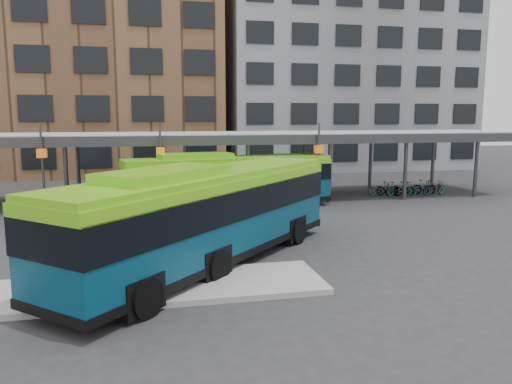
{
  "coord_description": "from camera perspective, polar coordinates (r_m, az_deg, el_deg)",
  "views": [
    {
      "loc": [
        -3.75,
        -17.69,
        5.2
      ],
      "look_at": [
        1.04,
        4.05,
        1.8
      ],
      "focal_mm": 35.0,
      "sensor_mm": 36.0,
      "label": 1
    }
  ],
  "objects": [
    {
      "name": "ground",
      "position": [
        18.82,
        -0.44,
        -7.36
      ],
      "size": [
        120.0,
        120.0,
        0.0
      ],
      "primitive_type": "plane",
      "color": "#28282B",
      "rests_on": "ground"
    },
    {
      "name": "boarding_island",
      "position": [
        15.65,
        -18.47,
        -10.84
      ],
      "size": [
        14.0,
        3.0,
        0.18
      ],
      "primitive_type": "cube",
      "color": "gray",
      "rests_on": "ground"
    },
    {
      "name": "canopy",
      "position": [
        30.81,
        -5.56,
        6.24
      ],
      "size": [
        40.0,
        6.53,
        4.8
      ],
      "color": "#999B9E",
      "rests_on": "ground"
    },
    {
      "name": "building_brick",
      "position": [
        50.42,
        -20.14,
        14.78
      ],
      "size": [
        26.0,
        14.0,
        22.0
      ],
      "primitive_type": "cube",
      "color": "brown",
      "rests_on": "ground"
    },
    {
      "name": "building_grey",
      "position": [
        53.68,
        9.5,
        13.7
      ],
      "size": [
        24.0,
        14.0,
        20.0
      ],
      "primitive_type": "cube",
      "color": "slate",
      "rests_on": "ground"
    },
    {
      "name": "bus_front",
      "position": [
        17.28,
        -5.63,
        -2.44
      ],
      "size": [
        10.99,
        11.45,
        3.61
      ],
      "rotation": [
        0.0,
        0.0,
        0.82
      ],
      "color": "#073850",
      "rests_on": "ground"
    },
    {
      "name": "bus_rear",
      "position": [
        27.82,
        -3.16,
        1.39
      ],
      "size": [
        11.92,
        4.6,
        3.22
      ],
      "rotation": [
        0.0,
        0.0,
        0.19
      ],
      "color": "#073850",
      "rests_on": "ground"
    },
    {
      "name": "pedestrian",
      "position": [
        15.48,
        -19.43,
        -7.39
      ],
      "size": [
        0.71,
        0.74,
        1.71
      ],
      "rotation": [
        0.0,
        0.0,
        0.91
      ],
      "color": "black",
      "rests_on": "boarding_island"
    },
    {
      "name": "bike_rack",
      "position": [
        34.38,
        17.07,
        0.4
      ],
      "size": [
        5.47,
        1.37,
        0.97
      ],
      "color": "slate",
      "rests_on": "ground"
    }
  ]
}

